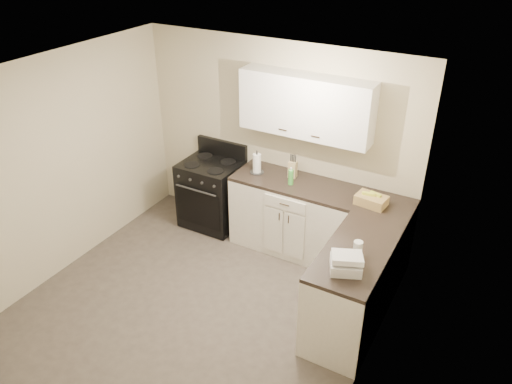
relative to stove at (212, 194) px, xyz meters
The scene contains 20 objects.
floor 1.73m from the stove, 61.86° to the right, with size 3.60×3.60×0.00m, color #473F38.
ceiling 2.64m from the stove, 61.86° to the right, with size 3.60×3.60×0.00m, color white.
wall_back 1.16m from the stove, 22.39° to the left, with size 3.60×3.60×0.00m, color beige.
wall_right 3.08m from the stove, 29.67° to the right, with size 3.60×3.60×0.00m, color beige.
wall_left 1.95m from the stove, 124.43° to the right, with size 3.60×3.60×0.00m, color beige.
wall_front 3.46m from the stove, 76.45° to the right, with size 3.60×3.60×0.00m, color beige.
base_cabinets_back 1.21m from the stove, ahead, with size 1.55×0.60×0.90m, color white.
base_cabinets_right 2.37m from the stove, 15.27° to the right, with size 0.60×1.90×0.90m, color white.
countertop_back 1.30m from the stove, ahead, with size 1.55×0.60×0.04m, color black.
countertop_right 2.42m from the stove, 15.27° to the right, with size 0.60×1.90×0.04m, color black.
upper_cabinets 1.85m from the stove, ahead, with size 1.55×0.30×0.70m, color white.
stove is the anchor object (origin of this frame).
knife_block 1.26m from the stove, ahead, with size 0.09×0.08×0.21m, color tan.
paper_towel 0.91m from the stove, ahead, with size 0.10×0.10×0.24m, color white.
soap_bottle 1.30m from the stove, ahead, with size 0.06×0.06×0.19m, color green.
wicker_basket 2.20m from the stove, ahead, with size 0.33×0.22×0.11m, color #A7874F.
countertop_grill 2.67m from the stove, 28.74° to the right, with size 0.27×0.26×0.10m, color silver.
glass_jar 2.57m from the stove, 23.16° to the right, with size 0.09×0.09×0.14m, color silver.
oven_mitt_near 2.33m from the stove, 32.51° to the right, with size 0.02×0.13×0.23m, color black.
oven_mitt_far 2.19m from the stove, 25.92° to the right, with size 0.02×0.14×0.24m, color black.
Camera 1 is at (2.53, -3.26, 3.74)m, focal length 35.00 mm.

